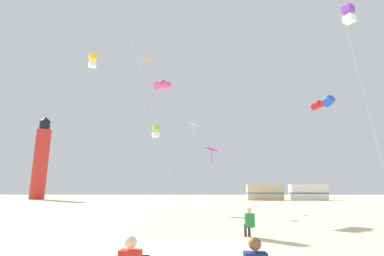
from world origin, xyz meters
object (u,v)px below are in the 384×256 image
kite_tube_blue (329,101)px  kite_box_violet (349,15)px  kite_flyer_standing (249,222)px  kite_tube_rainbow (163,85)px  kite_box_lime (156,131)px  kite_diamond_orange (147,66)px  kite_diamond_magenta (211,151)px  rv_van_white (308,192)px  kite_box_gold (93,61)px  kite_diamond_white (194,127)px  rv_van_tan (265,192)px  lighthouse_distant (41,160)px  kite_tube_scarlet (319,105)px

kite_tube_blue → kite_box_violet: size_ratio=0.72×
kite_flyer_standing → kite_tube_rainbow: (-5.31, 12.79, 10.83)m
kite_box_lime → kite_diamond_orange: bearing=-85.6°
kite_diamond_magenta → rv_van_white: size_ratio=0.82×
kite_flyer_standing → kite_box_violet: size_ratio=0.08×
kite_diamond_magenta → kite_box_gold: (-10.28, -0.02, 8.01)m
kite_tube_blue → kite_box_lime: bearing=165.3°
kite_tube_blue → kite_diamond_orange: kite_diamond_orange is taller
kite_box_violet → kite_diamond_magenta: bearing=145.8°
kite_diamond_orange → kite_diamond_magenta: bearing=50.7°
kite_tube_rainbow → kite_diamond_white: 6.47m
kite_tube_blue → rv_van_tan: 31.24m
kite_diamond_magenta → rv_van_tan: size_ratio=0.81×
kite_diamond_magenta → kite_diamond_orange: bearing=-129.3°
kite_flyer_standing → kite_box_lime: kite_box_lime is taller
kite_diamond_orange → kite_box_gold: (-5.84, 5.41, 3.00)m
kite_box_violet → kite_box_lime: 18.27m
kite_box_gold → rv_van_tan: 38.93m
kite_box_violet → kite_diamond_magenta: 13.53m
kite_tube_rainbow → kite_box_gold: bearing=-161.2°
kite_diamond_orange → kite_diamond_white: (2.99, 12.42, -1.47)m
lighthouse_distant → rv_van_tan: size_ratio=2.57×
kite_diamond_magenta → kite_tube_rainbow: (-4.31, 2.01, 6.52)m
kite_tube_rainbow → rv_van_white: kite_tube_rainbow is taller
kite_diamond_orange → kite_tube_rainbow: kite_tube_rainbow is taller
kite_box_violet → rv_van_tan: bearing=86.5°
kite_box_violet → kite_tube_rainbow: 15.56m
lighthouse_distant → kite_diamond_magenta: bearing=-45.7°
kite_flyer_standing → kite_diamond_magenta: (-1.00, 10.79, 4.31)m
lighthouse_distant → kite_tube_blue: bearing=-38.0°
rv_van_white → kite_tube_blue: bearing=-105.0°
kite_box_lime → kite_diamond_white: 4.81m
kite_flyer_standing → kite_diamond_orange: (-5.44, 5.36, 9.32)m
kite_diamond_orange → kite_tube_scarlet: kite_tube_scarlet is taller
kite_diamond_magenta → lighthouse_distant: (-32.95, 33.73, 2.91)m
kite_diamond_magenta → kite_diamond_orange: 8.62m
kite_tube_scarlet → kite_tube_blue: bearing=-106.4°
kite_tube_blue → kite_box_lime: (-15.19, 4.00, -1.72)m
rv_van_tan → kite_box_violet: bearing=-90.9°
kite_tube_rainbow → kite_box_gold: kite_box_gold is taller
kite_flyer_standing → kite_box_gold: kite_box_gold is taller
kite_flyer_standing → kite_diamond_orange: size_ratio=0.11×
kite_diamond_magenta → kite_box_lime: bearing=141.4°
kite_flyer_standing → kite_diamond_white: (-2.45, 17.78, 7.85)m
kite_diamond_magenta → kite_diamond_white: bearing=101.7°
lighthouse_distant → rv_van_tan: bearing=-4.4°
kite_diamond_magenta → kite_diamond_orange: size_ratio=0.50×
kite_tube_scarlet → kite_box_gold: 23.03m
rv_van_tan → kite_tube_scarlet: bearing=-85.8°
kite_tube_blue → kite_diamond_white: size_ratio=1.09×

